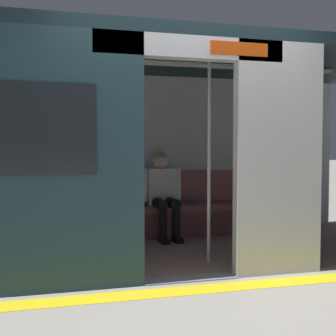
# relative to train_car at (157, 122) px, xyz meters

# --- Properties ---
(ground_plane) EXTENTS (60.00, 60.00, 0.00)m
(ground_plane) POSITION_rel_train_car_xyz_m (-0.06, 1.07, -1.51)
(ground_plane) COLOR gray
(platform_edge_strip) EXTENTS (8.00, 0.24, 0.01)m
(platform_edge_strip) POSITION_rel_train_car_xyz_m (-0.06, 1.37, -1.51)
(platform_edge_strip) COLOR yellow
(platform_edge_strip) RESTS_ON ground_plane
(train_car) EXTENTS (6.40, 2.48, 2.34)m
(train_car) POSITION_rel_train_car_xyz_m (0.00, 0.00, 0.00)
(train_car) COLOR silver
(train_car) RESTS_ON ground_plane
(bench_seat) EXTENTS (2.79, 0.44, 0.43)m
(bench_seat) POSITION_rel_train_car_xyz_m (-0.06, -0.91, -1.18)
(bench_seat) COLOR #935156
(bench_seat) RESTS_ON ground_plane
(person_seated) EXTENTS (0.55, 0.68, 1.16)m
(person_seated) POSITION_rel_train_car_xyz_m (-0.28, -0.85, -0.86)
(person_seated) COLOR silver
(person_seated) RESTS_ON ground_plane
(handbag) EXTENTS (0.26, 0.15, 0.17)m
(handbag) POSITION_rel_train_car_xyz_m (0.17, -0.96, -1.00)
(handbag) COLOR black
(handbag) RESTS_ON bench_seat
(book) EXTENTS (0.16, 0.23, 0.03)m
(book) POSITION_rel_train_car_xyz_m (-0.72, -0.99, -1.07)
(book) COLOR #26598C
(book) RESTS_ON bench_seat
(grab_pole_door) EXTENTS (0.04, 0.04, 2.20)m
(grab_pole_door) POSITION_rel_train_car_xyz_m (0.33, 0.56, -0.41)
(grab_pole_door) COLOR silver
(grab_pole_door) RESTS_ON ground_plane
(grab_pole_far) EXTENTS (0.04, 0.04, 2.20)m
(grab_pole_far) POSITION_rel_train_car_xyz_m (-0.44, 0.53, -0.41)
(grab_pole_far) COLOR silver
(grab_pole_far) RESTS_ON ground_plane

